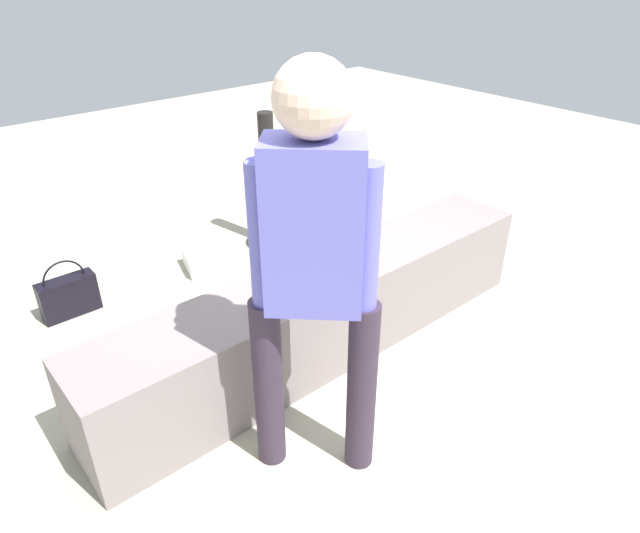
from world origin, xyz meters
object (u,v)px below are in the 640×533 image
(water_bottle_near_gift, at_px, (319,214))
(cake_plate, at_px, (286,297))
(child_seated, at_px, (327,236))
(adult_standing, at_px, (314,254))
(handbag_black_leather, at_px, (68,295))
(cake_box_white, at_px, (206,260))
(gift_bag, at_px, (160,342))

(water_bottle_near_gift, bearing_deg, cake_plate, -134.85)
(child_seated, bearing_deg, adult_standing, -134.79)
(cake_plate, bearing_deg, child_seated, 12.06)
(handbag_black_leather, bearing_deg, adult_standing, -77.02)
(child_seated, xyz_separation_m, cake_plate, (-0.32, -0.07, -0.19))
(cake_box_white, bearing_deg, cake_plate, -102.40)
(gift_bag, relative_size, cake_box_white, 1.29)
(cake_plate, xyz_separation_m, cake_box_white, (0.29, 1.33, -0.48))
(water_bottle_near_gift, bearing_deg, cake_box_white, -177.78)
(cake_box_white, bearing_deg, adult_standing, -105.60)
(cake_box_white, bearing_deg, gift_bag, -132.82)
(cake_plate, height_order, water_bottle_near_gift, cake_plate)
(adult_standing, relative_size, gift_bag, 4.82)
(cake_plate, distance_m, cake_box_white, 1.45)
(child_seated, distance_m, water_bottle_near_gift, 1.79)
(cake_plate, relative_size, gift_bag, 0.63)
(cake_plate, bearing_deg, handbag_black_leather, 114.71)
(adult_standing, distance_m, handbag_black_leather, 2.09)
(gift_bag, xyz_separation_m, cake_box_white, (0.73, 0.78, -0.10))
(handbag_black_leather, bearing_deg, water_bottle_near_gift, -0.06)
(cake_plate, height_order, cake_box_white, cake_plate)
(gift_bag, xyz_separation_m, water_bottle_near_gift, (1.80, 0.83, -0.07))
(water_bottle_near_gift, relative_size, cake_box_white, 0.70)
(adult_standing, xyz_separation_m, water_bottle_near_gift, (1.58, 1.84, -0.94))
(cake_plate, distance_m, water_bottle_near_gift, 1.99)
(gift_bag, bearing_deg, adult_standing, -77.52)
(gift_bag, relative_size, water_bottle_near_gift, 1.83)
(handbag_black_leather, bearing_deg, gift_bag, -76.41)
(gift_bag, relative_size, handbag_black_leather, 0.96)
(adult_standing, relative_size, water_bottle_near_gift, 8.81)
(child_seated, relative_size, cake_plate, 2.16)
(water_bottle_near_gift, height_order, handbag_black_leather, handbag_black_leather)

